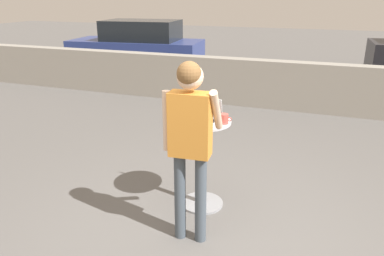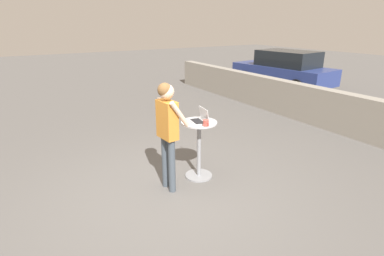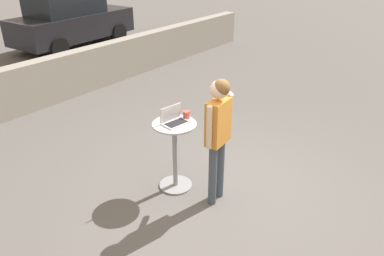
% 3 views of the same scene
% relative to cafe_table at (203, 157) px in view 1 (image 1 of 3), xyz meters
% --- Properties ---
extents(ground_plane, '(50.00, 50.00, 0.00)m').
position_rel_cafe_table_xyz_m(ground_plane, '(0.31, -0.74, -0.60)').
color(ground_plane, '#5B5956').
extents(pavement_kerb, '(15.59, 0.35, 1.00)m').
position_rel_cafe_table_xyz_m(pavement_kerb, '(0.31, 4.23, -0.10)').
color(pavement_kerb, gray).
rests_on(pavement_kerb, ground_plane).
extents(cafe_table, '(0.61, 0.61, 1.02)m').
position_rel_cafe_table_xyz_m(cafe_table, '(0.00, 0.00, 0.00)').
color(cafe_table, gray).
rests_on(cafe_table, ground_plane).
extents(laptop, '(0.38, 0.30, 0.24)m').
position_rel_cafe_table_xyz_m(laptop, '(0.01, 0.01, 0.48)').
color(laptop, silver).
rests_on(laptop, cafe_table).
extents(coffee_mug, '(0.13, 0.10, 0.10)m').
position_rel_cafe_table_xyz_m(coffee_mug, '(0.24, -0.02, 0.47)').
color(coffee_mug, '#C14C42').
rests_on(coffee_mug, cafe_table).
extents(standing_person, '(0.52, 0.41, 1.76)m').
position_rel_cafe_table_xyz_m(standing_person, '(0.10, -0.64, 0.53)').
color(standing_person, '#424C56').
rests_on(standing_person, ground_plane).
extents(parked_car_further_down, '(4.25, 2.13, 1.53)m').
position_rel_cafe_table_xyz_m(parked_car_further_down, '(-4.58, 7.06, 0.18)').
color(parked_car_further_down, navy).
rests_on(parked_car_further_down, ground_plane).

